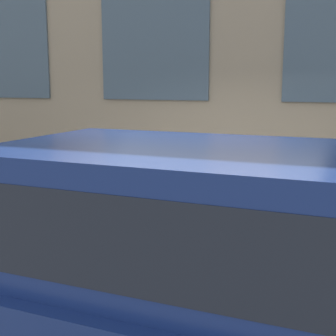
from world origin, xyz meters
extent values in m
plane|color=#514F4C|center=(0.00, 0.00, 0.00)|extent=(80.00, 80.00, 0.00)
cube|color=#B2ADA3|center=(1.19, 0.00, 0.07)|extent=(2.39, 60.00, 0.13)
cube|color=#4C6070|center=(2.37, 1.37, 2.95)|extent=(0.03, 1.72, 1.72)
cube|color=#4C6070|center=(2.37, 4.12, 2.95)|extent=(0.03, 1.72, 1.72)
cylinder|color=gold|center=(0.70, 0.19, 0.15)|extent=(0.35, 0.35, 0.04)
cylinder|color=gold|center=(0.70, 0.19, 0.41)|extent=(0.26, 0.26, 0.55)
sphere|color=#A4891E|center=(0.70, 0.19, 0.68)|extent=(0.27, 0.27, 0.27)
cylinder|color=black|center=(0.70, 0.19, 0.76)|extent=(0.09, 0.09, 0.11)
cylinder|color=gold|center=(0.70, 0.01, 0.47)|extent=(0.09, 0.10, 0.09)
cylinder|color=gold|center=(0.70, 0.37, 0.47)|extent=(0.09, 0.10, 0.09)
cylinder|color=#726651|center=(0.70, 0.72, 0.44)|extent=(0.09, 0.09, 0.62)
cylinder|color=#726651|center=(0.83, 0.72, 0.44)|extent=(0.09, 0.09, 0.62)
cube|color=#72288C|center=(0.77, 0.72, 0.98)|extent=(0.17, 0.12, 0.46)
cylinder|color=#72288C|center=(0.65, 0.72, 0.99)|extent=(0.07, 0.07, 0.44)
cylinder|color=#72288C|center=(0.89, 0.72, 0.99)|extent=(0.07, 0.07, 0.44)
sphere|color=tan|center=(0.77, 0.72, 1.32)|extent=(0.21, 0.21, 0.21)
cylinder|color=black|center=(-0.57, 0.78, 0.36)|extent=(0.24, 0.72, 0.72)
cube|color=navy|center=(-1.35, -0.69, 0.75)|extent=(1.80, 4.75, 0.79)
cube|color=navy|center=(-1.35, -0.81, 1.55)|extent=(1.59, 2.95, 0.80)
cube|color=#1E232D|center=(-1.35, -0.81, 1.55)|extent=(1.60, 2.71, 0.51)
camera|label=1|loc=(-4.07, -1.57, 2.33)|focal=50.00mm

